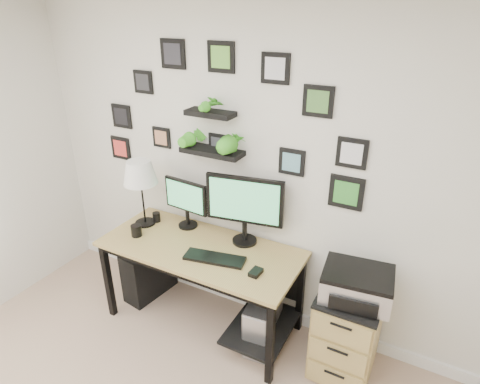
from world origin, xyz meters
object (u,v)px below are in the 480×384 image
Objects in this scene: file_cabinet at (347,331)px; printer at (357,285)px; desk at (207,259)px; table_lamp at (140,174)px; mug at (136,231)px; monitor_right at (244,205)px; pc_tower_grey at (263,321)px; monitor_left at (186,200)px; pc_tower_black at (149,271)px.

printer is (0.02, -0.02, 0.44)m from file_cabinet.
table_lamp is (-0.66, 0.06, 0.59)m from desk.
file_cabinet is (1.73, 0.19, -0.46)m from mug.
mug is 0.20× the size of printer.
printer is (1.83, -0.02, -0.44)m from table_lamp.
monitor_right is 1.33× the size of pc_tower_grey.
file_cabinet is (1.45, -0.13, -0.66)m from monitor_left.
printer reaches higher than pc_tower_black.
pc_tower_grey is at bearing -172.94° from file_cabinet.
monitor_left is at bearing -179.83° from monitor_right.
desk is 2.76× the size of table_lamp.
printer is (1.76, 0.17, -0.02)m from mug.
desk is at bearing -4.93° from table_lamp.
mug is (-0.59, -0.14, 0.17)m from desk.
desk is 3.75× the size of monitor_left.
monitor_left is 0.94× the size of pc_tower_grey.
monitor_left is at bearing 174.92° from file_cabinet.
table_lamp reaches higher than file_cabinet.
desk is at bearing 177.80° from pc_tower_grey.
table_lamp is at bearing -179.96° from file_cabinet.
table_lamp is 1.54m from pc_tower_grey.
file_cabinet reaches higher than pc_tower_black.
printer reaches higher than desk.
pc_tower_grey is at bearing 6.02° from mug.
desk is at bearing -141.78° from monitor_right.
pc_tower_black is at bearing 176.54° from pc_tower_grey.
monitor_right is at bearing 0.17° from monitor_left.
monitor_right is 1.23× the size of printer.
file_cabinet is (0.63, 0.08, 0.12)m from pc_tower_grey.
pc_tower_grey is at bearing -37.14° from monitor_right.
pc_tower_black is 1.83m from file_cabinet.
printer reaches higher than file_cabinet.
monitor_left is 0.55m from monitor_right.
mug is at bearing -56.62° from pc_tower_black.
table_lamp is 1.27× the size of pc_tower_grey.
desk is 3.25× the size of printer.
mug is at bearing -173.98° from pc_tower_grey.
printer is at bearing 7.79° from pc_tower_black.
pc_tower_grey is (1.10, 0.12, -0.58)m from mug.
mug reaches higher than file_cabinet.
pc_tower_grey is 0.68× the size of file_cabinet.
monitor_right is 1.24× the size of pc_tower_black.
mug is at bearing -158.57° from monitor_right.
monitor_left is 0.47m from mug.
file_cabinet is at bearing 140.13° from printer.
pc_tower_black is at bearing -179.81° from file_cabinet.
printer is (1.17, 0.04, 0.15)m from desk.
monitor_right is at bearing 38.22° from desk.
desk reaches higher than pc_tower_black.
table_lamp is at bearing 176.26° from pc_tower_grey.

